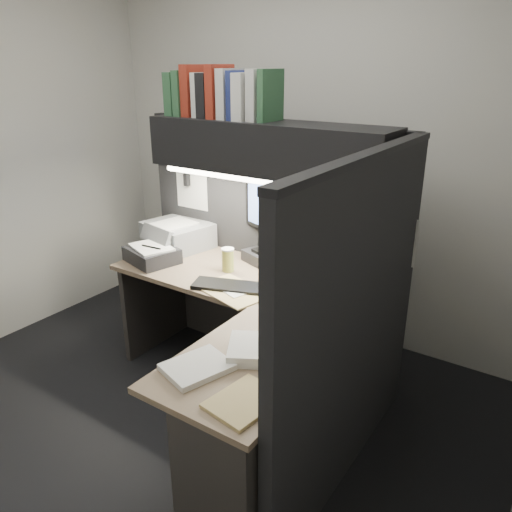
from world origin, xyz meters
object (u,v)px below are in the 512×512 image
object	(u,v)px
overhead_shelf	(266,147)
coffee_cup	(228,260)
telephone	(326,282)
printer	(178,235)
monitor	(273,232)
keyboard	(233,286)
desk	(235,378)
notebook_stack	(152,255)

from	to	relation	value
overhead_shelf	coffee_cup	xyz separation A→B (m)	(-0.17, -0.17, -0.70)
telephone	printer	bearing A→B (deg)	-150.38
overhead_shelf	telephone	world-z (taller)	overhead_shelf
monitor	printer	bearing A→B (deg)	-154.16
printer	coffee_cup	bearing A→B (deg)	-4.48
telephone	coffee_cup	bearing A→B (deg)	-138.48
telephone	overhead_shelf	bearing A→B (deg)	-156.15
coffee_cup	keyboard	bearing A→B (deg)	-46.82
telephone	coffee_cup	distance (m)	0.65
monitor	desk	bearing A→B (deg)	-49.99
desk	coffee_cup	bearing A→B (deg)	129.10
monitor	telephone	size ratio (longest dim) A/B	2.39
keyboard	notebook_stack	distance (m)	0.70
desk	overhead_shelf	size ratio (longest dim) A/B	1.10
keyboard	notebook_stack	xyz separation A→B (m)	(-0.69, 0.04, 0.04)
desk	keyboard	xyz separation A→B (m)	(-0.29, 0.39, 0.30)
keyboard	telephone	world-z (taller)	telephone
keyboard	telephone	distance (m)	0.54
monitor	printer	xyz separation A→B (m)	(-0.75, -0.07, -0.14)
desk	monitor	bearing A→B (deg)	109.56
overhead_shelf	keyboard	xyz separation A→B (m)	(0.01, -0.37, -0.76)
monitor	notebook_stack	xyz separation A→B (m)	(-0.69, -0.39, -0.18)
monitor	notebook_stack	world-z (taller)	monitor
keyboard	printer	bearing A→B (deg)	134.54
telephone	printer	world-z (taller)	printer
overhead_shelf	telephone	xyz separation A→B (m)	(0.47, -0.07, -0.72)
keyboard	printer	xyz separation A→B (m)	(-0.76, 0.36, 0.08)
overhead_shelf	notebook_stack	xyz separation A→B (m)	(-0.68, -0.33, -0.72)
notebook_stack	printer	bearing A→B (deg)	100.67
overhead_shelf	keyboard	world-z (taller)	overhead_shelf
overhead_shelf	keyboard	distance (m)	0.84
overhead_shelf	keyboard	size ratio (longest dim) A/B	3.26
desk	notebook_stack	bearing A→B (deg)	156.63
desk	keyboard	world-z (taller)	keyboard
monitor	overhead_shelf	bearing A→B (deg)	-77.86
monitor	telephone	bearing A→B (deg)	3.29
printer	desk	bearing A→B (deg)	-23.84
monitor	printer	world-z (taller)	monitor
overhead_shelf	monitor	distance (m)	0.54
monitor	notebook_stack	size ratio (longest dim) A/B	1.79
telephone	notebook_stack	distance (m)	1.18
telephone	coffee_cup	xyz separation A→B (m)	(-0.64, -0.10, 0.02)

